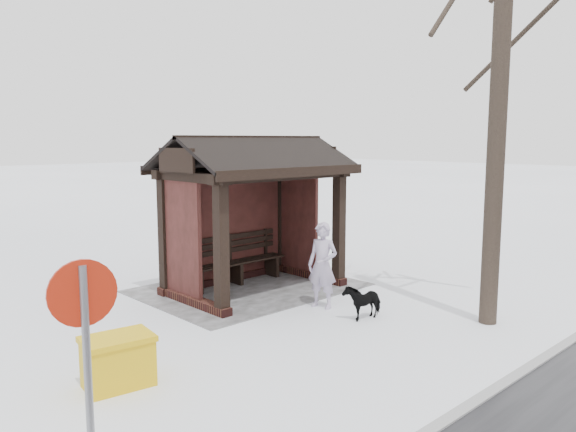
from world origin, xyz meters
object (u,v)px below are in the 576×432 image
at_px(bus_shelter, 249,183).
at_px(road_sign, 85,330).
at_px(grit_bin, 118,361).
at_px(dog, 363,301).
at_px(pedestrian, 322,265).

relative_size(bus_shelter, road_sign, 1.71).
distance_m(bus_shelter, grit_bin, 5.09).
relative_size(dog, road_sign, 0.33).
relative_size(dog, grit_bin, 0.78).
xyz_separation_m(dog, grit_bin, (4.28, -0.37, 0.03)).
relative_size(pedestrian, road_sign, 0.74).
xyz_separation_m(pedestrian, grit_bin, (4.22, 0.52, -0.45)).
height_order(pedestrian, dog, pedestrian).
bearing_deg(pedestrian, grit_bin, -99.39).
xyz_separation_m(pedestrian, road_sign, (5.47, 2.57, 0.76)).
xyz_separation_m(dog, road_sign, (5.53, 1.68, 1.24)).
bearing_deg(dog, grit_bin, -89.89).
xyz_separation_m(bus_shelter, pedestrian, (-0.13, 1.88, -1.39)).
bearing_deg(pedestrian, dog, -12.91).
bearing_deg(road_sign, bus_shelter, -131.41).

